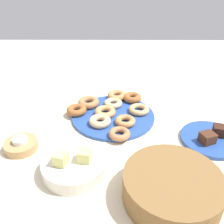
% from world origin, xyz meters
% --- Properties ---
extents(ground_plane, '(2.40, 2.40, 0.00)m').
position_xyz_m(ground_plane, '(0.00, 0.00, 0.00)').
color(ground_plane, beige).
extents(donut_plate, '(0.33, 0.33, 0.01)m').
position_xyz_m(donut_plate, '(0.00, 0.00, 0.01)').
color(donut_plate, '#284C9E').
rests_on(donut_plate, ground_plane).
extents(donut_0, '(0.10, 0.10, 0.02)m').
position_xyz_m(donut_0, '(-0.05, 0.07, 0.02)').
color(donut_0, '#C6844C').
rests_on(donut_0, donut_plate).
extents(donut_1, '(0.11, 0.11, 0.03)m').
position_xyz_m(donut_1, '(0.15, -0.01, 0.03)').
color(donut_1, '#995B2D').
rests_on(donut_1, donut_plate).
extents(donut_2, '(0.10, 0.10, 0.02)m').
position_xyz_m(donut_2, '(-0.00, -0.07, 0.02)').
color(donut_2, '#EABC84').
rests_on(donut_2, donut_plate).
extents(donut_3, '(0.11, 0.11, 0.03)m').
position_xyz_m(donut_3, '(0.05, 0.07, 0.03)').
color(donut_3, '#EABC84').
rests_on(donut_3, donut_plate).
extents(donut_4, '(0.11, 0.11, 0.03)m').
position_xyz_m(donut_4, '(-0.02, -0.14, 0.03)').
color(donut_4, '#C6844C').
rests_on(donut_4, donut_plate).
extents(donut_5, '(0.10, 0.10, 0.03)m').
position_xyz_m(donut_5, '(0.03, -0.00, 0.02)').
color(donut_5, tan).
rests_on(donut_5, donut_plate).
extents(donut_6, '(0.13, 0.13, 0.03)m').
position_xyz_m(donut_6, '(0.11, -0.08, 0.03)').
color(donut_6, '#B27547').
rests_on(donut_6, donut_plate).
extents(donut_7, '(0.11, 0.11, 0.02)m').
position_xyz_m(donut_7, '(-0.11, -0.02, 0.02)').
color(donut_7, tan).
rests_on(donut_7, donut_plate).
extents(donut_8, '(0.11, 0.11, 0.03)m').
position_xyz_m(donut_8, '(-0.08, -0.12, 0.03)').
color(donut_8, '#995B2D').
rests_on(donut_8, donut_plate).
extents(donut_9, '(0.08, 0.08, 0.02)m').
position_xyz_m(donut_9, '(-0.02, 0.15, 0.02)').
color(donut_9, '#B27547').
rests_on(donut_9, donut_plate).
extents(cake_plate, '(0.21, 0.21, 0.01)m').
position_xyz_m(cake_plate, '(-0.34, 0.15, 0.01)').
color(cake_plate, '#284C9E').
rests_on(cake_plate, ground_plane).
extents(brownie_near, '(0.06, 0.05, 0.04)m').
position_xyz_m(brownie_near, '(-0.37, 0.14, 0.03)').
color(brownie_near, '#381E14').
rests_on(brownie_near, cake_plate).
extents(brownie_far, '(0.06, 0.06, 0.04)m').
position_xyz_m(brownie_far, '(-0.32, 0.18, 0.03)').
color(brownie_far, '#472819').
rests_on(brownie_far, cake_plate).
extents(candle_holder, '(0.11, 0.11, 0.03)m').
position_xyz_m(candle_holder, '(0.31, 0.20, 0.01)').
color(candle_holder, tan).
rests_on(candle_holder, ground_plane).
extents(tealight, '(0.05, 0.05, 0.01)m').
position_xyz_m(tealight, '(0.31, 0.20, 0.04)').
color(tealight, silver).
rests_on(tealight, candle_holder).
extents(basket, '(0.36, 0.36, 0.08)m').
position_xyz_m(basket, '(-0.15, 0.40, 0.04)').
color(basket, brown).
rests_on(basket, ground_plane).
extents(fruit_bowl, '(0.19, 0.19, 0.04)m').
position_xyz_m(fruit_bowl, '(0.11, 0.30, 0.02)').
color(fruit_bowl, silver).
rests_on(fruit_bowl, ground_plane).
extents(melon_chunk_left, '(0.04, 0.04, 0.04)m').
position_xyz_m(melon_chunk_left, '(0.08, 0.30, 0.06)').
color(melon_chunk_left, '#DBD67A').
rests_on(melon_chunk_left, fruit_bowl).
extents(melon_chunk_right, '(0.04, 0.04, 0.04)m').
position_xyz_m(melon_chunk_right, '(0.15, 0.32, 0.06)').
color(melon_chunk_right, '#DBD67A').
rests_on(melon_chunk_right, fruit_bowl).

